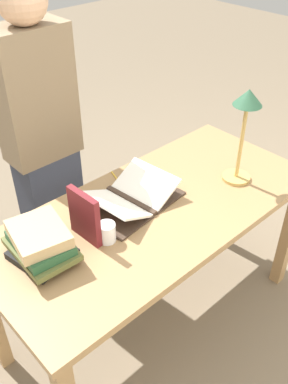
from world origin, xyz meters
name	(u,v)px	position (x,y,z in m)	size (l,w,h in m)	color
ground_plane	(154,316)	(0.00, 0.00, 0.00)	(12.00, 12.00, 0.00)	#70604C
reading_desk	(156,224)	(0.00, 0.00, 0.66)	(1.55, 0.71, 0.76)	#937047
open_book	(131,197)	(0.06, -0.10, 0.79)	(0.46, 0.34, 0.10)	#38281E
book_stack_tall	(40,243)	(0.53, -0.08, 0.83)	(0.23, 0.29, 0.14)	black
book_standing_upright	(84,216)	(0.34, -0.05, 0.87)	(0.04, 0.17, 0.22)	maroon
reading_lamp	(245,117)	(-0.44, 0.10, 1.09)	(0.13, 0.13, 0.46)	tan
coffee_mug	(107,232)	(0.29, 0.02, 0.80)	(0.07, 0.10, 0.08)	white
pencil	(118,180)	(-0.01, -0.27, 0.76)	(0.06, 0.15, 0.01)	gold
person_reader	(43,148)	(0.14, -0.68, 0.82)	(0.36, 0.23, 1.64)	#2D3342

